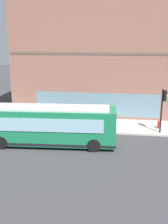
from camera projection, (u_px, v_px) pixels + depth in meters
ground at (89, 144)px, 21.48m from camera, size 120.00×120.00×0.00m
sidewalk_curb at (94, 125)px, 25.95m from camera, size 4.21×40.00×0.15m
building_corner at (100, 58)px, 29.67m from camera, size 6.96×17.97×12.11m
city_bus_nearside at (51, 126)px, 21.08m from camera, size 3.10×10.17×3.07m
traffic_light_near_corner at (164, 103)px, 23.03m from camera, size 0.32×0.49×3.84m
fire_hydrant at (159, 124)px, 24.76m from camera, size 0.35×0.35×0.74m
pedestrian_near_hydrant at (102, 113)px, 26.20m from camera, size 0.32×0.32×1.66m
pedestrian_by_light_pole at (52, 110)px, 26.89m from camera, size 0.32×0.32×1.80m
newspaper_vending_box at (67, 116)px, 27.03m from camera, size 0.44×0.43×0.90m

